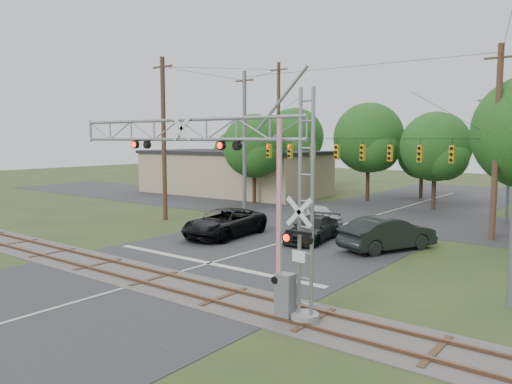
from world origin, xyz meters
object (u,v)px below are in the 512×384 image
Objects in this scene: pickup_black at (225,223)px; streetlight at (507,152)px; sedan_silver at (318,215)px; car_dark at (312,229)px; crossing_gantry at (222,174)px; commercial_building at (234,172)px; traffic_signal_span at (361,145)px.

pickup_black is 21.00m from streetlight.
sedan_silver is 0.47× the size of streetlight.
streetlight is (7.55, 14.14, 4.35)m from car_dark.
crossing_gantry reaches higher than commercial_building.
crossing_gantry is 18.70m from traffic_signal_span.
sedan_silver is at bearing 109.02° from car_dark.
commercial_building is at bearing 80.61° from sedan_silver.
pickup_black reaches higher than sedan_silver.
sedan_silver is (-2.60, 5.00, -0.00)m from car_dark.
sedan_silver is at bearing 65.99° from pickup_black.
crossing_gantry is 12.67m from car_dark.
traffic_signal_span is at bearing 56.72° from pickup_black.
traffic_signal_span is 5.69m from sedan_silver.
pickup_black reaches higher than car_dark.
traffic_signal_span is 0.94× the size of commercial_building.
car_dark is (-3.14, 11.58, -4.06)m from crossing_gantry.
traffic_signal_span is at bearing -136.80° from streetlight.
crossing_gantry reaches higher than sedan_silver.
car_dark is at bearing 105.17° from crossing_gantry.
traffic_signal_span is 3.13× the size of pickup_black.
traffic_signal_span is 22.73m from commercial_building.
pickup_black is at bearing -127.69° from streetlight.
car_dark is 5.64m from sedan_silver.
commercial_building is at bearing 174.34° from streetlight.
pickup_black is (-8.17, 9.44, -3.92)m from crossing_gantry.
streetlight is (27.92, -2.77, 2.70)m from commercial_building.
traffic_signal_span reaches higher than commercial_building.
traffic_signal_span is at bearing -28.11° from sedan_silver.
crossing_gantry is 0.59× the size of commercial_building.
streetlight is at bearing 80.27° from crossing_gantry.
traffic_signal_span is (-3.42, 18.36, 0.82)m from crossing_gantry.
car_dark is 0.55× the size of streetlight.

